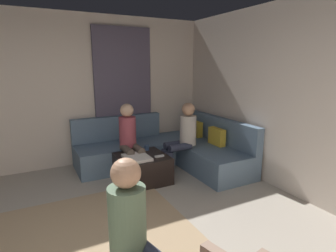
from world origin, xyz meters
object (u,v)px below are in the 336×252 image
coffee_mug (147,148)px  person_on_couch_side (130,137)px  ottoman (142,168)px  person_on_armchair (135,233)px  game_remote (159,156)px  person_on_couch_back (183,135)px  sectional_couch (169,150)px

coffee_mug → person_on_couch_side: person_on_couch_side is taller
ottoman → coffee_mug: (-0.22, 0.18, 0.26)m
ottoman → person_on_armchair: person_on_armchair is taller
coffee_mug → person_on_armchair: (2.40, -1.11, 0.17)m
coffee_mug → person_on_armchair: size_ratio=0.08×
ottoman → person_on_couch_side: (-0.30, -0.08, 0.45)m
person_on_couch_side → game_remote: bearing=122.1°
game_remote → person_on_armchair: person_on_armchair is taller
person_on_couch_side → coffee_mug: bearing=162.3°
ottoman → person_on_couch_side: bearing=-164.6°
coffee_mug → game_remote: bearing=5.7°
person_on_couch_back → person_on_couch_side: size_ratio=1.00×
person_on_couch_back → game_remote: bearing=111.4°
person_on_couch_back → coffee_mug: bearing=72.6°
person_on_armchair → ottoman: bearing=-126.5°
ottoman → coffee_mug: coffee_mug is taller
sectional_couch → game_remote: bearing=-38.0°
ottoman → game_remote: (0.18, 0.22, 0.22)m
game_remote → person_on_armchair: (2.00, -1.15, 0.21)m
coffee_mug → game_remote: (0.40, 0.04, -0.04)m
person_on_couch_back → person_on_couch_side: same height
game_remote → person_on_couch_back: bearing=111.4°
coffee_mug → person_on_armchair: person_on_armchair is taller
sectional_couch → person_on_armchair: (2.63, -1.65, 0.36)m
ottoman → game_remote: size_ratio=5.07×
sectional_couch → ottoman: bearing=-57.7°
sectional_couch → ottoman: sectional_couch is taller
person_on_armchair → person_on_couch_side: bearing=-122.2°
coffee_mug → person_on_couch_back: person_on_couch_back is taller
ottoman → sectional_couch: bearing=122.3°
person_on_couch_back → ottoman: bearing=92.6°
person_on_couch_back → person_on_armchair: size_ratio=1.02×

